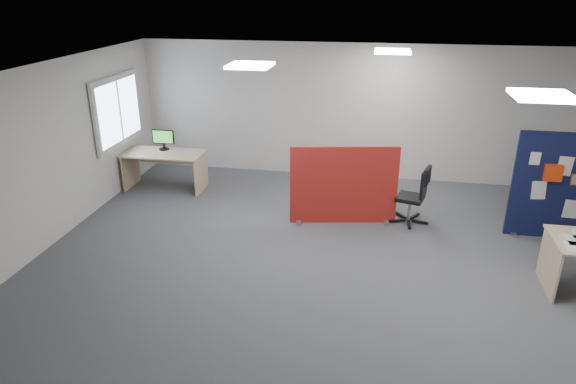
# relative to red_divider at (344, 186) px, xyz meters

# --- Properties ---
(floor) EXTENTS (9.00, 9.00, 0.00)m
(floor) POSITION_rel_red_divider_xyz_m (0.15, -1.21, -0.66)
(floor) COLOR #4B4E52
(floor) RESTS_ON ground
(ceiling) EXTENTS (9.00, 7.00, 0.02)m
(ceiling) POSITION_rel_red_divider_xyz_m (0.15, -1.21, 2.04)
(ceiling) COLOR white
(ceiling) RESTS_ON wall_back
(wall_back) EXTENTS (9.00, 0.02, 2.70)m
(wall_back) POSITION_rel_red_divider_xyz_m (0.15, 2.29, 0.69)
(wall_back) COLOR silver
(wall_back) RESTS_ON floor
(wall_front) EXTENTS (9.00, 0.02, 2.70)m
(wall_front) POSITION_rel_red_divider_xyz_m (0.15, -4.71, 0.69)
(wall_front) COLOR silver
(wall_front) RESTS_ON floor
(wall_left) EXTENTS (0.02, 7.00, 2.70)m
(wall_left) POSITION_rel_red_divider_xyz_m (-4.35, -1.21, 0.69)
(wall_left) COLOR silver
(wall_left) RESTS_ON floor
(window) EXTENTS (0.06, 1.70, 1.30)m
(window) POSITION_rel_red_divider_xyz_m (-4.29, 0.79, 0.89)
(window) COLOR white
(window) RESTS_ON wall_left
(ceiling_lights) EXTENTS (4.10, 4.10, 0.04)m
(ceiling_lights) POSITION_rel_red_divider_xyz_m (0.48, -0.54, 2.01)
(ceiling_lights) COLOR white
(ceiling_lights) RESTS_ON ceiling
(red_divider) EXTENTS (1.75, 0.37, 1.33)m
(red_divider) POSITION_rel_red_divider_xyz_m (0.00, 0.00, 0.00)
(red_divider) COLOR #A4151C
(red_divider) RESTS_ON floor
(second_desk) EXTENTS (1.51, 0.76, 0.73)m
(second_desk) POSITION_rel_red_divider_xyz_m (-3.53, 0.98, -0.11)
(second_desk) COLOR tan
(second_desk) RESTS_ON floor
(monitor_second) EXTENTS (0.44, 0.20, 0.40)m
(monitor_second) POSITION_rel_red_divider_xyz_m (-3.60, 1.14, 0.29)
(monitor_second) COLOR black
(monitor_second) RESTS_ON second_desk
(office_chair) EXTENTS (0.66, 0.63, 0.99)m
(office_chair) POSITION_rel_red_divider_xyz_m (1.20, 0.19, -0.09)
(office_chair) COLOR black
(office_chair) RESTS_ON floor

